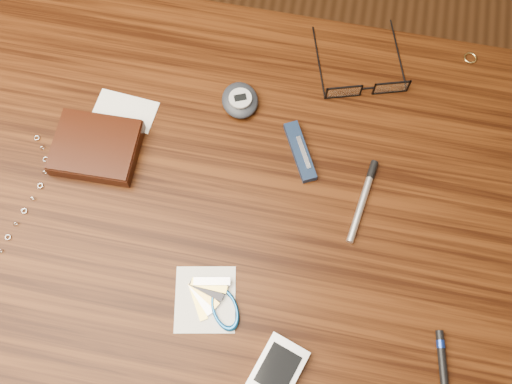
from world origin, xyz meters
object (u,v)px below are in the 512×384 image
(pedometer, at_px, (240,100))
(silver_pen, at_px, (365,194))
(desk, at_px, (224,224))
(notepad_keys, at_px, (215,302))
(pda_phone, at_px, (273,378))
(pocket_knife, at_px, (300,152))
(wallet_and_card, at_px, (97,146))
(eyeglasses, at_px, (366,86))

(pedometer, distance_m, silver_pen, 0.24)
(desk, relative_size, notepad_keys, 8.84)
(desk, height_order, pda_phone, pda_phone)
(pocket_knife, bearing_deg, wallet_and_card, -169.77)
(wallet_and_card, xyz_separation_m, pedometer, (0.19, 0.12, -0.00))
(pedometer, xyz_separation_m, notepad_keys, (0.03, -0.31, -0.01))
(notepad_keys, bearing_deg, eyeglasses, 66.91)
(desk, relative_size, pedometer, 12.38)
(eyeglasses, relative_size, notepad_keys, 1.49)
(wallet_and_card, relative_size, pocket_knife, 1.64)
(eyeglasses, xyz_separation_m, pedometer, (-0.19, -0.06, -0.00))
(pocket_knife, height_order, silver_pen, pocket_knife)
(desk, height_order, notepad_keys, notepad_keys)
(pedometer, distance_m, pocket_knife, 0.12)
(desk, bearing_deg, eyeglasses, 51.40)
(wallet_and_card, bearing_deg, pocket_knife, 10.23)
(pocket_knife, bearing_deg, silver_pen, -25.47)
(desk, relative_size, silver_pen, 7.61)
(wallet_and_card, relative_size, pedometer, 1.95)
(pedometer, bearing_deg, notepad_keys, -84.62)
(wallet_and_card, bearing_deg, eyeglasses, 25.50)
(pda_phone, relative_size, silver_pen, 0.88)
(eyeglasses, bearing_deg, pda_phone, -97.90)
(eyeglasses, relative_size, pocket_knife, 1.76)
(desk, distance_m, pda_phone, 0.28)
(desk, height_order, eyeglasses, eyeglasses)
(pda_phone, relative_size, pocket_knife, 1.20)
(notepad_keys, distance_m, silver_pen, 0.27)
(wallet_and_card, bearing_deg, pedometer, 31.75)
(notepad_keys, xyz_separation_m, silver_pen, (0.18, 0.19, 0.00))
(desk, bearing_deg, wallet_and_card, 166.76)
(pedometer, relative_size, pocket_knife, 0.84)
(pda_phone, height_order, pocket_knife, pda_phone)
(eyeglasses, distance_m, pedometer, 0.20)
(eyeglasses, height_order, pda_phone, eyeglasses)
(pocket_knife, bearing_deg, pedometer, 148.11)
(silver_pen, bearing_deg, notepad_keys, -132.67)
(wallet_and_card, relative_size, pda_phone, 1.37)
(wallet_and_card, distance_m, silver_pen, 0.40)
(eyeglasses, relative_size, pedometer, 2.09)
(desk, height_order, silver_pen, silver_pen)
(desk, bearing_deg, notepad_keys, -80.65)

